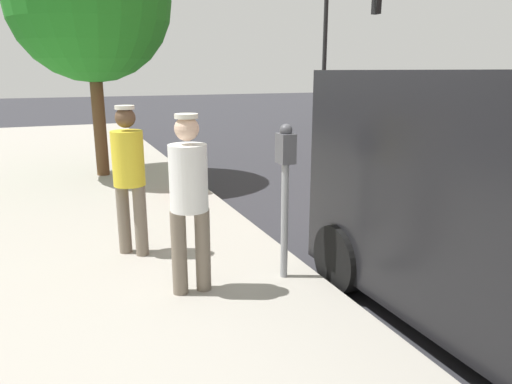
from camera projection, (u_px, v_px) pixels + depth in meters
ground_plane at (433, 293)px, 4.70m from camera, size 80.00×80.00×0.00m
sidewalk_slab at (51, 368)px, 3.39m from camera, size 5.00×32.00×0.15m
parking_meter_near at (285, 176)px, 4.47m from camera, size 0.14×0.18×1.52m
pedestrian_in_yellow at (129, 172)px, 5.09m from camera, size 0.34×0.34×1.64m
pedestrian_in_white at (189, 194)px, 4.18m from camera, size 0.36×0.34×1.64m
traffic_light_corner at (345, 33)px, 17.79m from camera, size 2.48×0.42×5.20m
street_tree at (89, 0)px, 8.56m from camera, size 2.94×2.94×4.71m
fire_hydrant at (184, 169)px, 7.83m from camera, size 0.24×0.24×0.86m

